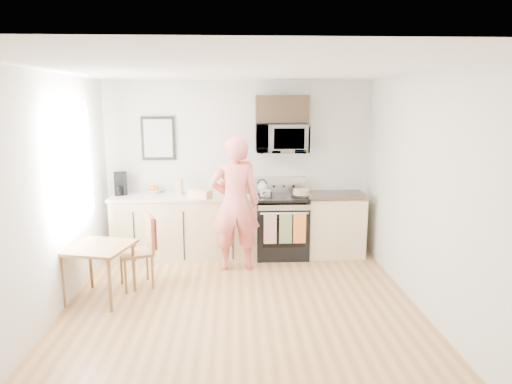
{
  "coord_description": "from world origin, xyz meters",
  "views": [
    {
      "loc": [
        -0.05,
        -4.6,
        2.29
      ],
      "look_at": [
        0.2,
        1.0,
        1.17
      ],
      "focal_mm": 32.0,
      "sensor_mm": 36.0,
      "label": 1
    }
  ],
  "objects_px": {
    "person": "(235,204)",
    "dining_table": "(98,252)",
    "chair": "(146,240)",
    "microwave": "(282,138)",
    "range": "(282,227)",
    "cake": "(301,193)"
  },
  "relations": [
    {
      "from": "person",
      "to": "dining_table",
      "type": "distance_m",
      "value": 1.88
    },
    {
      "from": "person",
      "to": "chair",
      "type": "distance_m",
      "value": 1.29
    },
    {
      "from": "microwave",
      "to": "dining_table",
      "type": "relative_size",
      "value": 1.03
    },
    {
      "from": "range",
      "to": "person",
      "type": "relative_size",
      "value": 0.63
    },
    {
      "from": "dining_table",
      "to": "range",
      "type": "bearing_deg",
      "value": 32.77
    },
    {
      "from": "cake",
      "to": "person",
      "type": "bearing_deg",
      "value": -153.64
    },
    {
      "from": "microwave",
      "to": "chair",
      "type": "distance_m",
      "value": 2.45
    },
    {
      "from": "range",
      "to": "dining_table",
      "type": "xyz_separation_m",
      "value": [
        -2.28,
        -1.47,
        0.14
      ]
    },
    {
      "from": "range",
      "to": "microwave",
      "type": "xyz_separation_m",
      "value": [
        -0.0,
        0.1,
        1.32
      ]
    },
    {
      "from": "chair",
      "to": "cake",
      "type": "bearing_deg",
      "value": 3.97
    },
    {
      "from": "dining_table",
      "to": "chair",
      "type": "xyz_separation_m",
      "value": [
        0.47,
        0.41,
        0.01
      ]
    },
    {
      "from": "cake",
      "to": "chair",
      "type": "bearing_deg",
      "value": -154.08
    },
    {
      "from": "person",
      "to": "chair",
      "type": "height_order",
      "value": "person"
    },
    {
      "from": "chair",
      "to": "dining_table",
      "type": "bearing_deg",
      "value": -160.97
    },
    {
      "from": "chair",
      "to": "person",
      "type": "bearing_deg",
      "value": 3.59
    },
    {
      "from": "microwave",
      "to": "person",
      "type": "distance_m",
      "value": 1.25
    },
    {
      "from": "range",
      "to": "dining_table",
      "type": "distance_m",
      "value": 2.72
    },
    {
      "from": "microwave",
      "to": "cake",
      "type": "bearing_deg",
      "value": -27.91
    },
    {
      "from": "range",
      "to": "microwave",
      "type": "distance_m",
      "value": 1.33
    },
    {
      "from": "chair",
      "to": "range",
      "type": "bearing_deg",
      "value": 8.39
    },
    {
      "from": "person",
      "to": "chair",
      "type": "relative_size",
      "value": 2.03
    },
    {
      "from": "range",
      "to": "microwave",
      "type": "height_order",
      "value": "microwave"
    }
  ]
}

